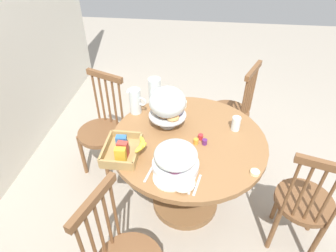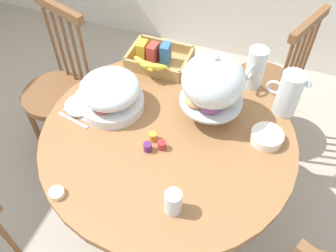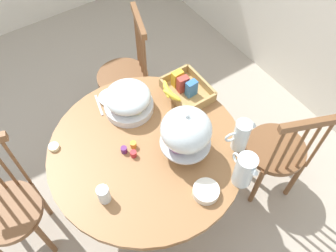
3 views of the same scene
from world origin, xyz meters
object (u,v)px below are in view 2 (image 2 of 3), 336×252
at_px(windsor_chair_facing_door, 59,92).
at_px(pastry_stand_with_dome, 213,83).
at_px(drinking_glass, 173,202).
at_px(dining_table, 168,163).
at_px(windsor_chair_by_cabinet, 266,86).
at_px(china_plate_small, 81,105).
at_px(milk_pitcher, 288,95).
at_px(butter_dish, 57,193).
at_px(china_plate_large, 97,98).
at_px(fruit_platter_covered, 111,93).
at_px(orange_juice_pitcher, 255,69).
at_px(cereal_basket, 157,58).
at_px(cereal_bowl, 267,137).

xyz_separation_m(windsor_chair_facing_door, pastry_stand_with_dome, (0.95, -0.13, 0.48)).
xyz_separation_m(pastry_stand_with_dome, drinking_glass, (0.01, -0.51, -0.14)).
height_order(dining_table, windsor_chair_by_cabinet, windsor_chair_by_cabinet).
bearing_deg(windsor_chair_by_cabinet, china_plate_small, -135.06).
bearing_deg(milk_pitcher, windsor_chair_by_cabinet, 102.54).
bearing_deg(milk_pitcher, china_plate_small, -160.93).
bearing_deg(butter_dish, china_plate_large, 100.90).
relative_size(windsor_chair_by_cabinet, china_plate_large, 4.43).
relative_size(fruit_platter_covered, orange_juice_pitcher, 1.42).
bearing_deg(windsor_chair_facing_door, china_plate_small, -37.87).
bearing_deg(cereal_basket, windsor_chair_facing_door, -168.54).
xyz_separation_m(fruit_platter_covered, cereal_bowl, (0.71, 0.05, -0.06)).
relative_size(drinking_glass, butter_dish, 1.83).
xyz_separation_m(pastry_stand_with_dome, china_plate_small, (-0.58, -0.16, -0.18)).
xyz_separation_m(pastry_stand_with_dome, cereal_bowl, (0.27, -0.06, -0.17)).
height_order(cereal_basket, drinking_glass, cereal_basket).
xyz_separation_m(fruit_platter_covered, cereal_basket, (0.08, 0.35, -0.04)).
distance_m(cereal_basket, china_plate_small, 0.47).
bearing_deg(drinking_glass, windsor_chair_by_cabinet, 79.86).
xyz_separation_m(cereal_basket, butter_dish, (-0.08, -0.85, -0.03)).
bearing_deg(dining_table, cereal_basket, 117.40).
bearing_deg(butter_dish, milk_pitcher, 45.13).
height_order(windsor_chair_by_cabinet, milk_pitcher, windsor_chair_by_cabinet).
height_order(windsor_chair_by_cabinet, fruit_platter_covered, windsor_chair_by_cabinet).
distance_m(cereal_basket, china_plate_large, 0.38).
distance_m(windsor_chair_by_cabinet, drinking_glass, 1.20).
distance_m(dining_table, china_plate_small, 0.50).
distance_m(milk_pitcher, drinking_glass, 0.73).
bearing_deg(dining_table, orange_juice_pitcher, 57.76).
bearing_deg(butter_dish, china_plate_small, 107.88).
xyz_separation_m(china_plate_large, cereal_bowl, (0.80, 0.02, 0.02)).
bearing_deg(china_plate_small, drinking_glass, -30.86).
xyz_separation_m(cereal_basket, china_plate_small, (-0.22, -0.41, -0.03)).
bearing_deg(milk_pitcher, dining_table, -145.16).
bearing_deg(milk_pitcher, butter_dish, -134.87).
relative_size(milk_pitcher, cereal_bowl, 1.56).
bearing_deg(windsor_chair_by_cabinet, drinking_glass, -100.14).
height_order(windsor_chair_by_cabinet, drinking_glass, windsor_chair_by_cabinet).
xyz_separation_m(milk_pitcher, china_plate_small, (-0.89, -0.31, -0.08)).
xyz_separation_m(windsor_chair_by_cabinet, china_plate_small, (-0.78, -0.78, 0.30)).
distance_m(orange_juice_pitcher, china_plate_large, 0.77).
relative_size(orange_juice_pitcher, butter_dish, 3.51).
xyz_separation_m(fruit_platter_covered, drinking_glass, (0.45, -0.41, -0.03)).
bearing_deg(fruit_platter_covered, pastry_stand_with_dome, 13.30).
bearing_deg(drinking_glass, pastry_stand_with_dome, 90.82).
height_order(windsor_chair_facing_door, pastry_stand_with_dome, pastry_stand_with_dome).
xyz_separation_m(windsor_chair_facing_door, cereal_basket, (0.59, 0.12, 0.33)).
bearing_deg(cereal_basket, butter_dish, -95.11).
bearing_deg(orange_juice_pitcher, cereal_basket, -177.16).
height_order(cereal_basket, butter_dish, cereal_basket).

